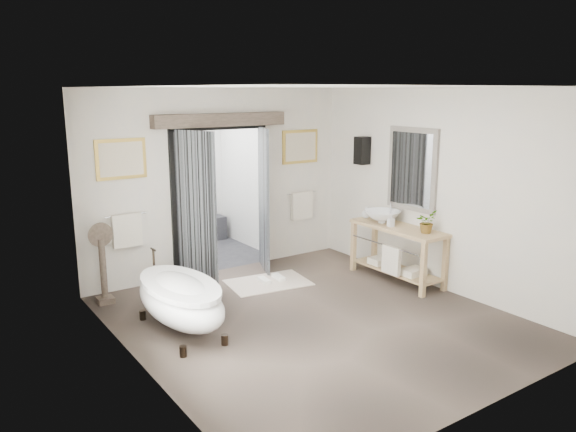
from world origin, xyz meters
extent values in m
plane|color=brown|center=(0.00, 0.00, 0.00)|extent=(5.00, 5.00, 0.00)
cube|color=beige|center=(0.00, -2.50, 1.45)|extent=(4.50, 0.02, 2.90)
cube|color=beige|center=(-2.25, 0.00, 1.45)|extent=(0.02, 5.00, 2.90)
cube|color=beige|center=(2.25, 0.00, 1.45)|extent=(0.02, 5.00, 2.90)
cube|color=beige|center=(-1.52, 2.50, 1.45)|extent=(1.45, 0.02, 2.90)
cube|color=beige|center=(1.52, 2.50, 1.45)|extent=(1.45, 0.02, 2.90)
cube|color=beige|center=(0.00, 2.50, 2.60)|extent=(1.60, 0.02, 0.60)
cube|color=white|center=(0.00, 0.00, 2.90)|extent=(4.50, 5.00, 0.02)
cube|color=white|center=(-2.20, -0.60, 1.35)|extent=(0.02, 2.20, 2.70)
cube|color=gray|center=(2.23, 0.52, 1.70)|extent=(0.05, 0.95, 1.25)
cube|color=silver|center=(2.19, 0.52, 1.70)|extent=(0.01, 0.80, 1.10)
cube|color=black|center=(2.13, 1.55, 1.90)|extent=(0.20, 0.20, 0.45)
sphere|color=#FFCC8C|center=(2.13, 1.55, 1.90)|extent=(0.10, 0.10, 0.10)
cube|color=black|center=(0.00, 3.50, 0.01)|extent=(2.20, 2.00, 0.01)
cube|color=white|center=(0.00, 3.50, 2.50)|extent=(2.20, 2.00, 0.02)
cube|color=white|center=(0.00, 4.50, 1.25)|extent=(2.20, 0.02, 2.50)
cube|color=white|center=(-1.10, 3.50, 1.25)|extent=(0.02, 2.00, 2.50)
cube|color=white|center=(1.10, 3.50, 1.25)|extent=(0.02, 2.00, 2.50)
cube|color=black|center=(0.00, 4.32, 0.23)|extent=(2.00, 0.35, 0.45)
cylinder|color=silver|center=(-0.40, 4.47, 1.60)|extent=(0.40, 0.03, 0.40)
cylinder|color=silver|center=(0.40, 4.47, 1.60)|extent=(0.40, 0.03, 0.40)
cube|color=black|center=(-0.80, 2.50, 1.15)|extent=(0.07, 0.10, 2.30)
cube|color=black|center=(0.80, 2.50, 1.15)|extent=(0.07, 0.10, 2.30)
cube|color=black|center=(0.00, 2.50, 2.30)|extent=(1.67, 0.10, 0.07)
cube|color=black|center=(-0.60, 2.15, 1.15)|extent=(0.34, 0.76, 2.30)
cube|color=black|center=(0.60, 2.15, 1.15)|extent=(0.34, 0.76, 2.30)
cube|color=brown|center=(0.00, 2.40, 2.42)|extent=(2.20, 0.20, 0.20)
cube|color=gold|center=(-1.55, 2.48, 1.92)|extent=(0.72, 0.03, 0.57)
cube|color=beige|center=(-1.55, 2.46, 1.92)|extent=(0.62, 0.01, 0.47)
cube|color=gold|center=(1.55, 2.48, 1.92)|extent=(0.72, 0.03, 0.57)
cube|color=beige|center=(1.55, 2.46, 1.92)|extent=(0.62, 0.01, 0.47)
cylinder|color=silver|center=(-1.55, 2.44, 1.12)|extent=(0.60, 0.02, 0.02)
cube|color=beige|center=(-1.55, 2.42, 0.90)|extent=(0.42, 0.08, 0.48)
cylinder|color=silver|center=(1.55, 2.44, 1.12)|extent=(0.60, 0.02, 0.02)
cube|color=beige|center=(1.55, 2.42, 0.90)|extent=(0.42, 0.08, 0.48)
cylinder|color=black|center=(-1.80, 0.02, 0.06)|extent=(0.08, 0.08, 0.12)
cylinder|color=black|center=(-1.28, 0.02, 0.06)|extent=(0.08, 0.08, 0.12)
cylinder|color=black|center=(-1.80, 1.26, 0.06)|extent=(0.08, 0.08, 0.12)
cylinder|color=black|center=(-1.28, 1.26, 0.06)|extent=(0.08, 0.08, 0.12)
ellipsoid|color=white|center=(-1.54, 0.64, 0.40)|extent=(0.78, 1.75, 0.56)
cylinder|color=black|center=(-1.54, 1.45, 0.74)|extent=(0.03, 0.03, 0.23)
cube|color=tan|center=(1.75, -0.22, 0.42)|extent=(0.07, 0.07, 0.85)
cube|color=tan|center=(2.21, -0.22, 0.42)|extent=(0.07, 0.07, 0.85)
cube|color=tan|center=(1.75, 1.26, 0.42)|extent=(0.07, 0.07, 0.85)
cube|color=tan|center=(2.21, 1.26, 0.42)|extent=(0.07, 0.07, 0.85)
cube|color=tan|center=(1.98, 0.52, 0.82)|extent=(0.55, 1.60, 0.05)
cube|color=tan|center=(1.98, 0.52, 0.16)|extent=(0.45, 1.50, 0.03)
cylinder|color=silver|center=(1.71, 0.52, 0.60)|extent=(0.02, 1.40, 0.02)
cube|color=beige|center=(1.71, 0.37, 0.40)|extent=(0.06, 0.34, 0.42)
cube|color=beige|center=(1.98, 0.17, 0.23)|extent=(0.35, 0.25, 0.10)
cube|color=beige|center=(1.98, 0.87, 0.23)|extent=(0.35, 0.25, 0.10)
cube|color=brown|center=(-2.01, 2.11, 0.04)|extent=(0.22, 0.22, 0.08)
cylinder|color=brown|center=(-2.01, 2.11, 0.49)|extent=(0.09, 0.09, 0.84)
cylinder|color=silver|center=(-2.01, 2.13, 0.97)|extent=(0.30, 0.02, 0.30)
cylinder|color=brown|center=(-2.01, 2.12, 0.97)|extent=(0.34, 0.01, 0.34)
cube|color=beige|center=(0.27, 1.52, 0.01)|extent=(1.30, 0.97, 0.01)
cube|color=white|center=(0.22, 1.56, 0.04)|extent=(0.14, 0.29, 0.05)
cube|color=white|center=(0.48, 1.56, 0.04)|extent=(0.14, 0.29, 0.05)
imported|color=white|center=(1.94, 0.84, 0.95)|extent=(0.73, 0.73, 0.19)
imported|color=gray|center=(2.02, 0.02, 1.01)|extent=(0.37, 0.35, 0.33)
imported|color=gray|center=(1.87, 0.58, 0.95)|extent=(0.10, 0.10, 0.19)
imported|color=gray|center=(1.97, 1.24, 0.94)|extent=(0.17, 0.17, 0.18)
camera|label=1|loc=(-4.08, -5.31, 2.87)|focal=35.00mm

